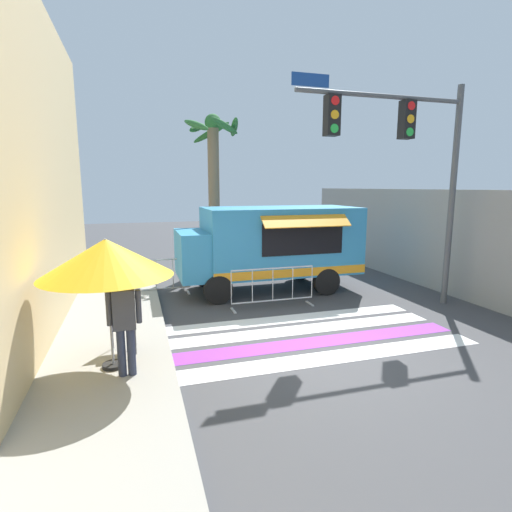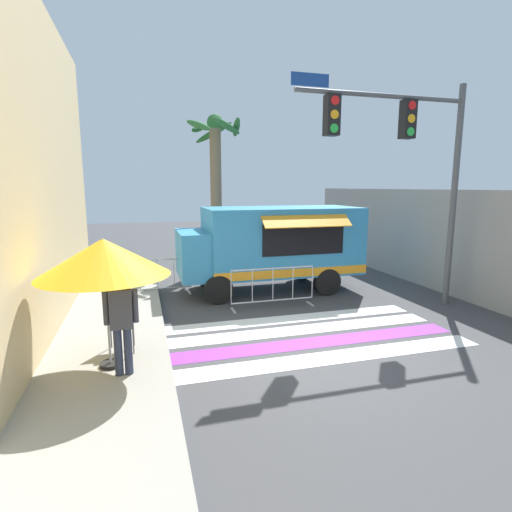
# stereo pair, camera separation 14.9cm
# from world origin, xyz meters

# --- Properties ---
(ground_plane) EXTENTS (60.00, 60.00, 0.00)m
(ground_plane) POSITION_xyz_m (0.00, 0.00, 0.00)
(ground_plane) COLOR #424244
(sidewalk_left) EXTENTS (4.40, 16.00, 0.16)m
(sidewalk_left) POSITION_xyz_m (-5.05, 0.00, 0.08)
(sidewalk_left) COLOR #99968E
(sidewalk_left) RESTS_ON ground_plane
(building_left_facade) EXTENTS (0.25, 16.00, 7.00)m
(building_left_facade) POSITION_xyz_m (-5.14, 0.00, 3.50)
(building_left_facade) COLOR #DBBC84
(building_left_facade) RESTS_ON ground_plane
(concrete_wall_right) EXTENTS (0.20, 16.00, 3.06)m
(concrete_wall_right) POSITION_xyz_m (5.44, 3.00, 1.53)
(concrete_wall_right) COLOR gray
(concrete_wall_right) RESTS_ON ground_plane
(crosswalk_painted) EXTENTS (6.40, 2.84, 0.01)m
(crosswalk_painted) POSITION_xyz_m (0.00, 0.76, 0.00)
(crosswalk_painted) COLOR white
(crosswalk_painted) RESTS_ON ground_plane
(food_truck) EXTENTS (5.39, 2.63, 2.53)m
(food_truck) POSITION_xyz_m (0.43, 4.63, 1.47)
(food_truck) COLOR #338CBF
(food_truck) RESTS_ON ground_plane
(traffic_signal_pole) EXTENTS (4.66, 0.29, 5.67)m
(traffic_signal_pole) POSITION_xyz_m (3.09, 1.93, 4.08)
(traffic_signal_pole) COLOR #515456
(traffic_signal_pole) RESTS_ON ground_plane
(patio_umbrella) EXTENTS (2.10, 2.10, 2.17)m
(patio_umbrella) POSITION_xyz_m (-3.84, 0.04, 2.02)
(patio_umbrella) COLOR black
(patio_umbrella) RESTS_ON sidewalk_left
(folding_chair) EXTENTS (0.43, 0.43, 0.94)m
(folding_chair) POSITION_xyz_m (-3.67, 0.75, 0.73)
(folding_chair) COLOR #4C4C51
(folding_chair) RESTS_ON sidewalk_left
(vendor_person) EXTENTS (0.53, 0.22, 1.65)m
(vendor_person) POSITION_xyz_m (-3.61, -0.34, 1.10)
(vendor_person) COLOR #2D3347
(vendor_person) RESTS_ON sidewalk_left
(barricade_front) EXTENTS (2.26, 0.44, 1.07)m
(barricade_front) POSITION_xyz_m (-0.00, 2.89, 0.54)
(barricade_front) COLOR #B7BABF
(barricade_front) RESTS_ON ground_plane
(barricade_side) EXTENTS (1.96, 0.44, 1.07)m
(barricade_side) POSITION_xyz_m (-2.85, 5.01, 0.53)
(barricade_side) COLOR #B7BABF
(barricade_side) RESTS_ON ground_plane
(palm_tree) EXTENTS (2.13, 2.05, 5.78)m
(palm_tree) POSITION_xyz_m (-0.43, 8.43, 3.73)
(palm_tree) COLOR #7A664C
(palm_tree) RESTS_ON ground_plane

